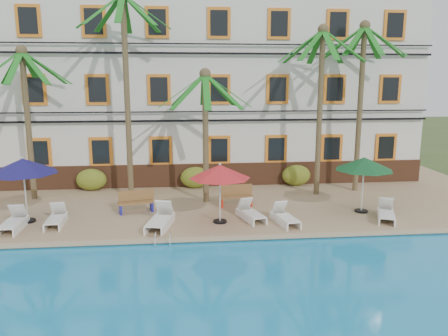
{
  "coord_description": "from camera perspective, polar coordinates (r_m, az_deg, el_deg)",
  "views": [
    {
      "loc": [
        -0.42,
        -15.31,
        5.74
      ],
      "look_at": [
        1.36,
        3.0,
        2.0
      ],
      "focal_mm": 35.0,
      "sensor_mm": 36.0,
      "label": 1
    }
  ],
  "objects": [
    {
      "name": "pool_ladder",
      "position": [
        15.34,
        -7.96,
        -9.59
      ],
      "size": [
        0.54,
        0.74,
        0.74
      ],
      "color": "silver",
      "rests_on": "ground"
    },
    {
      "name": "lounger_f",
      "position": [
        18.6,
        20.41,
        -5.57
      ],
      "size": [
        1.23,
        1.82,
        0.81
      ],
      "color": "white",
      "rests_on": "pool_deck"
    },
    {
      "name": "umbrella_green",
      "position": [
        18.93,
        17.84,
        0.49
      ],
      "size": [
        2.41,
        2.41,
        2.41
      ],
      "color": "black",
      "rests_on": "pool_deck"
    },
    {
      "name": "palm_d",
      "position": [
        21.13,
        12.52,
        10.16
      ],
      "size": [
        4.1,
        4.1,
        7.97
      ],
      "color": "brown",
      "rests_on": "pool_deck"
    },
    {
      "name": "lounger_d",
      "position": [
        17.51,
        3.49,
        -5.9
      ],
      "size": [
        1.06,
        1.8,
        0.8
      ],
      "color": "white",
      "rests_on": "pool_deck"
    },
    {
      "name": "ground",
      "position": [
        16.35,
        -3.79,
        -9.08
      ],
      "size": [
        100.0,
        100.0,
        0.0
      ],
      "primitive_type": "plane",
      "color": "#384C23",
      "rests_on": "ground"
    },
    {
      "name": "shrub_right",
      "position": [
        23.23,
        9.41,
        -0.94
      ],
      "size": [
        1.5,
        0.9,
        1.1
      ],
      "primitive_type": "ellipsoid",
      "color": "#22601B",
      "rests_on": "pool_deck"
    },
    {
      "name": "bench_left",
      "position": [
        18.76,
        -11.46,
        -4.27
      ],
      "size": [
        1.57,
        0.84,
        0.93
      ],
      "color": "olive",
      "rests_on": "pool_deck"
    },
    {
      "name": "shrub_left",
      "position": [
        22.92,
        -16.93,
        -1.46
      ],
      "size": [
        1.5,
        0.9,
        1.1
      ],
      "primitive_type": "ellipsoid",
      "color": "#22601B",
      "rests_on": "pool_deck"
    },
    {
      "name": "palm_a",
      "position": [
        21.73,
        -24.44,
        7.93
      ],
      "size": [
        4.1,
        4.1,
        6.98
      ],
      "color": "brown",
      "rests_on": "pool_deck"
    },
    {
      "name": "lounger_b",
      "position": [
        18.06,
        -21.1,
        -6.15
      ],
      "size": [
        0.7,
        1.71,
        0.79
      ],
      "color": "white",
      "rests_on": "pool_deck"
    },
    {
      "name": "palm_e",
      "position": [
        22.38,
        17.49,
        10.34
      ],
      "size": [
        4.1,
        4.1,
        8.22
      ],
      "color": "brown",
      "rests_on": "pool_deck"
    },
    {
      "name": "umbrella_red",
      "position": [
        16.68,
        -0.53,
        -0.51
      ],
      "size": [
        2.37,
        2.37,
        2.37
      ],
      "color": "black",
      "rests_on": "pool_deck"
    },
    {
      "name": "hotel_building",
      "position": [
        25.3,
        -4.7,
        10.62
      ],
      "size": [
        25.4,
        6.44,
        10.22
      ],
      "color": "silver",
      "rests_on": "pool_deck"
    },
    {
      "name": "palm_c",
      "position": [
        19.39,
        -2.45,
        6.84
      ],
      "size": [
        4.1,
        4.1,
        5.98
      ],
      "color": "brown",
      "rests_on": "pool_deck"
    },
    {
      "name": "lounger_a",
      "position": [
        18.15,
        -25.8,
        -6.39
      ],
      "size": [
        0.67,
        1.8,
        0.84
      ],
      "color": "white",
      "rests_on": "pool_deck"
    },
    {
      "name": "lounger_c",
      "position": [
        16.75,
        -8.33,
        -6.68
      ],
      "size": [
        1.11,
        2.06,
        0.93
      ],
      "color": "white",
      "rests_on": "pool_deck"
    },
    {
      "name": "shrub_mid",
      "position": [
        22.47,
        -3.8,
        -1.24
      ],
      "size": [
        1.5,
        0.9,
        1.1
      ],
      "primitive_type": "ellipsoid",
      "color": "#22601B",
      "rests_on": "pool_deck"
    },
    {
      "name": "umbrella_blue",
      "position": [
        18.39,
        -24.78,
        0.2
      ],
      "size": [
        2.61,
        2.61,
        2.61
      ],
      "color": "black",
      "rests_on": "pool_deck"
    },
    {
      "name": "pool_coping",
      "position": [
        15.41,
        -3.69,
        -9.28
      ],
      "size": [
        30.0,
        0.35,
        0.06
      ],
      "primitive_type": "cube",
      "color": "tan",
      "rests_on": "pool_deck"
    },
    {
      "name": "pool_deck",
      "position": [
        21.07,
        -4.24,
        -3.99
      ],
      "size": [
        30.0,
        12.0,
        0.25
      ],
      "primitive_type": "cube",
      "color": "tan",
      "rests_on": "ground"
    },
    {
      "name": "bench_right",
      "position": [
        19.29,
        1.53,
        -3.6
      ],
      "size": [
        1.54,
        0.62,
        0.93
      ],
      "color": "olive",
      "rests_on": "pool_deck"
    },
    {
      "name": "palm_b",
      "position": [
        20.42,
        -12.69,
        12.35
      ],
      "size": [
        4.1,
        4.1,
        9.37
      ],
      "color": "brown",
      "rests_on": "pool_deck"
    },
    {
      "name": "lounger_e",
      "position": [
        17.17,
        7.93,
        -6.36
      ],
      "size": [
        0.91,
        1.77,
        0.79
      ],
      "color": "white",
      "rests_on": "pool_deck"
    }
  ]
}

